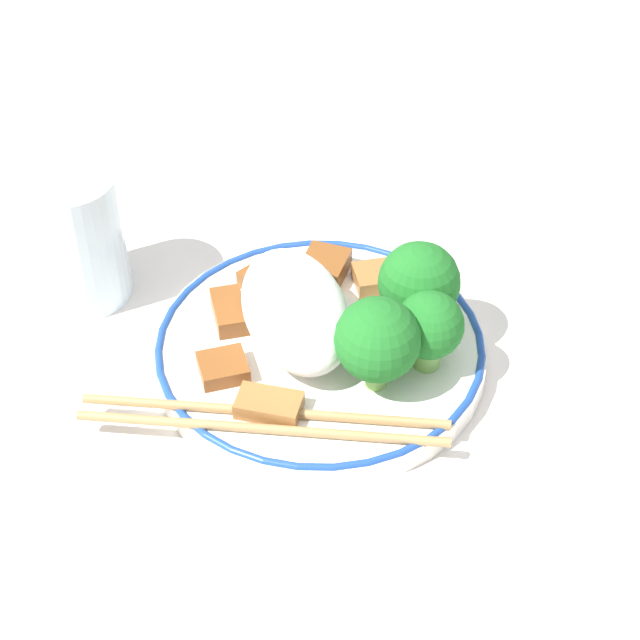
{
  "coord_description": "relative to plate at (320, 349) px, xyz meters",
  "views": [
    {
      "loc": [
        0.47,
        -0.13,
        0.48
      ],
      "look_at": [
        0.0,
        0.0,
        0.03
      ],
      "focal_mm": 60.0,
      "sensor_mm": 36.0,
      "label": 1
    }
  ],
  "objects": [
    {
      "name": "plate",
      "position": [
        0.0,
        0.0,
        0.0
      ],
      "size": [
        0.21,
        0.21,
        0.02
      ],
      "color": "white",
      "rests_on": "ground_plane"
    },
    {
      "name": "meat_near_front",
      "position": [
        -0.06,
        -0.02,
        0.01
      ],
      "size": [
        0.03,
        0.04,
        0.01
      ],
      "color": "brown",
      "rests_on": "plate"
    },
    {
      "name": "broccoli_back_center",
      "position": [
        0.04,
        0.06,
        0.04
      ],
      "size": [
        0.04,
        0.04,
        0.05
      ],
      "color": "#7FB756",
      "rests_on": "plate"
    },
    {
      "name": "rice_mound",
      "position": [
        -0.01,
        -0.01,
        0.03
      ],
      "size": [
        0.11,
        0.06,
        0.05
      ],
      "color": "white",
      "rests_on": "plate"
    },
    {
      "name": "broccoli_back_right",
      "position": [
        -0.0,
        0.06,
        0.04
      ],
      "size": [
        0.05,
        0.05,
        0.06
      ],
      "color": "#7FB756",
      "rests_on": "plate"
    },
    {
      "name": "meat_on_rice_edge",
      "position": [
        -0.05,
        0.05,
        0.01
      ],
      "size": [
        0.03,
        0.03,
        0.01
      ],
      "color": "#9E6633",
      "rests_on": "plate"
    },
    {
      "name": "meat_near_back",
      "position": [
        -0.04,
        -0.05,
        0.01
      ],
      "size": [
        0.04,
        0.02,
        0.01
      ],
      "color": "brown",
      "rests_on": "plate"
    },
    {
      "name": "drinking_glass",
      "position": [
        -0.11,
        -0.14,
        0.04
      ],
      "size": [
        0.06,
        0.06,
        0.09
      ],
      "color": "silver",
      "rests_on": "ground_plane"
    },
    {
      "name": "ground_plane",
      "position": [
        0.0,
        0.0,
        -0.01
      ],
      "size": [
        3.0,
        3.0,
        0.0
      ],
      "primitive_type": "plane",
      "color": "silver"
    },
    {
      "name": "meat_mid_left",
      "position": [
        -0.07,
        0.02,
        0.01
      ],
      "size": [
        0.04,
        0.04,
        0.01
      ],
      "color": "brown",
      "rests_on": "plate"
    },
    {
      "name": "broccoli_back_left",
      "position": [
        0.04,
        0.02,
        0.04
      ],
      "size": [
        0.05,
        0.05,
        0.06
      ],
      "color": "#7FB756",
      "rests_on": "plate"
    },
    {
      "name": "meat_near_right",
      "position": [
        0.05,
        -0.04,
        0.01
      ],
      "size": [
        0.04,
        0.04,
        0.01
      ],
      "color": "#9E6633",
      "rests_on": "plate"
    },
    {
      "name": "chopsticks",
      "position": [
        0.06,
        -0.05,
        0.01
      ],
      "size": [
        0.1,
        0.21,
        0.01
      ],
      "color": "#AD8451",
      "rests_on": "plate"
    },
    {
      "name": "meat_near_left",
      "position": [
        0.01,
        -0.06,
        0.01
      ],
      "size": [
        0.03,
        0.03,
        0.01
      ],
      "color": "brown",
      "rests_on": "plate"
    }
  ]
}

